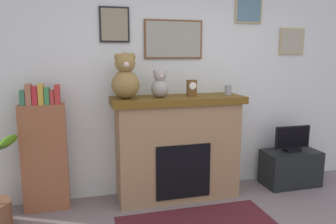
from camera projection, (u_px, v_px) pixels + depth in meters
back_wall at (186, 86)px, 4.14m from camera, size 5.20×0.15×2.60m
fireplace at (177, 147)px, 3.92m from camera, size 1.53×0.55×1.22m
bookshelf at (44, 152)px, 3.57m from camera, size 0.48×0.16×1.40m
tv_stand at (290, 168)px, 4.33m from camera, size 0.72×0.40×0.46m
television at (292, 139)px, 4.26m from camera, size 0.49×0.14×0.33m
candle_jar at (228, 90)px, 3.95m from camera, size 0.08×0.08×0.12m
mantel_clock at (192, 88)px, 3.82m from camera, size 0.10×0.08×0.19m
teddy_bear_cream at (125, 78)px, 3.60m from camera, size 0.31×0.31×0.50m
teddy_bear_grey at (160, 84)px, 3.71m from camera, size 0.20×0.20×0.32m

